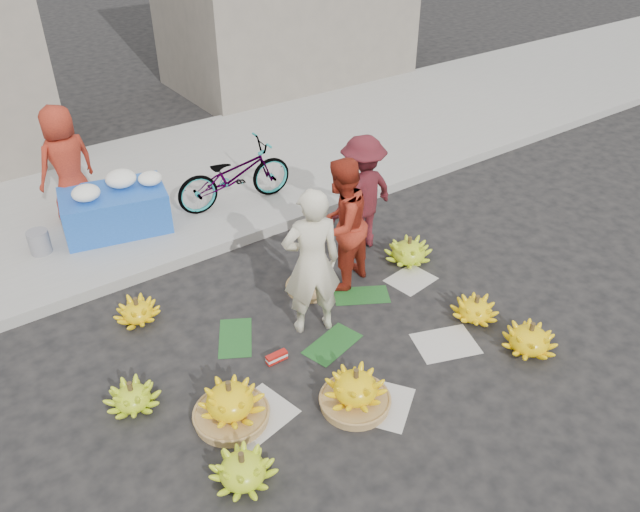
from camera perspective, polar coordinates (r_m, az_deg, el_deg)
ground at (r=6.94m, az=0.83°, el=-6.88°), size 80.00×80.00×0.00m
curb at (r=8.43m, az=-8.03°, el=1.49°), size 40.00×0.25×0.15m
sidewalk at (r=10.13m, az=-13.77°, el=6.51°), size 40.00×4.00×0.12m
newspaper_scatter at (r=6.48m, az=5.08°, el=-10.56°), size 3.20×1.80×0.00m
banana_leaves at (r=7.02m, az=-0.81°, el=-6.30°), size 2.00×1.00×0.00m
banana_bunch_0 at (r=5.94m, az=-8.21°, el=-13.19°), size 0.73×0.73×0.47m
banana_bunch_1 at (r=5.52m, az=-7.10°, el=-18.78°), size 0.55×0.55×0.35m
banana_bunch_2 at (r=6.02m, az=3.26°, el=-12.15°), size 0.77×0.77×0.46m
banana_bunch_3 at (r=6.96m, az=18.61°, el=-7.15°), size 0.69×0.69×0.37m
banana_bunch_4 at (r=7.23m, az=14.02°, el=-4.74°), size 0.56×0.56×0.33m
banana_bunch_5 at (r=8.03m, az=8.13°, el=0.47°), size 0.61×0.61×0.37m
banana_bunch_6 at (r=6.30m, az=-16.80°, el=-12.21°), size 0.55×0.55×0.31m
banana_bunch_7 at (r=7.30m, az=-16.34°, el=-4.83°), size 0.52×0.52×0.31m
basket_spare at (r=7.53m, az=-0.89°, el=-2.85°), size 0.75×0.75×0.07m
incense_stack at (r=6.56m, az=-3.99°, el=-9.22°), size 0.23×0.08×0.09m
vendor_cream at (r=6.48m, az=-0.77°, el=-0.63°), size 0.73×0.60×1.72m
vendor_red at (r=7.22m, az=1.91°, el=2.85°), size 0.95×0.84×1.64m
man_striped at (r=7.98m, az=3.88°, el=5.68°), size 1.06×0.68×1.56m
flower_table at (r=8.79m, az=-18.19°, el=4.24°), size 1.49×1.11×0.78m
grey_bucket at (r=8.69m, az=-24.29°, el=1.18°), size 0.27×0.27×0.30m
flower_vendor at (r=9.07m, az=-22.17°, el=7.78°), size 0.89×0.69×1.61m
bicycle at (r=9.01m, az=-7.84°, el=7.36°), size 0.75×1.77×0.90m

